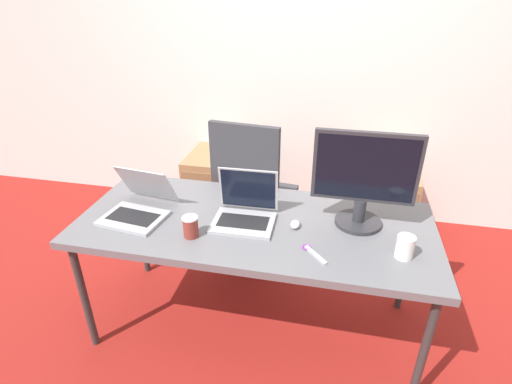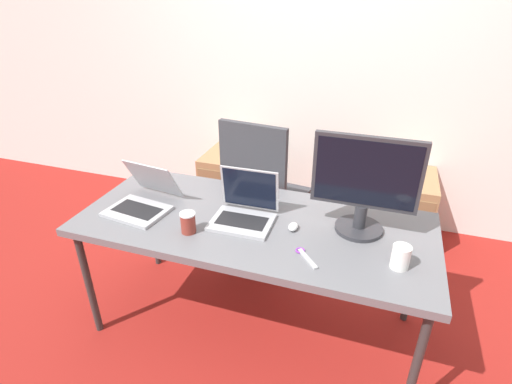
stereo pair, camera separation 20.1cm
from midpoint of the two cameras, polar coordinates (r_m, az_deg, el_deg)
ground_plane at (r=2.52m, az=-2.61°, el=-18.33°), size 14.00×14.00×0.00m
wall_back at (r=3.22m, az=3.79°, el=18.65°), size 10.00×0.05×2.60m
desk at (r=2.08m, az=-3.01°, el=-5.34°), size 1.82×0.78×0.72m
office_chair at (r=2.79m, az=-2.28°, el=-2.42°), size 0.56×0.58×1.08m
cabinet_left at (r=3.42m, az=-7.50°, el=0.94°), size 0.41×0.51×0.56m
cabinet_right at (r=3.26m, az=16.14°, el=-1.42°), size 0.41×0.51×0.56m
water_bottle at (r=3.26m, az=-7.91°, el=7.09°), size 0.07×0.07×0.24m
laptop_left at (r=2.21m, az=-19.04°, el=-1.98°), size 0.34×0.39×0.23m
laptop_right at (r=2.04m, az=-4.41°, el=-2.84°), size 0.31×0.28×0.26m
monitor at (r=1.95m, az=12.36°, el=1.75°), size 0.50×0.23×0.49m
mouse at (r=2.00m, az=2.75°, el=-4.73°), size 0.05×0.07×0.03m
coffee_cup_white at (r=1.86m, az=17.64°, el=-7.59°), size 0.08×0.08×0.11m
coffee_cup_brown at (r=1.96m, az=-12.27°, el=-4.95°), size 0.08×0.08×0.11m
scissors at (r=1.83m, az=4.94°, el=-8.68°), size 0.13×0.14×0.01m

